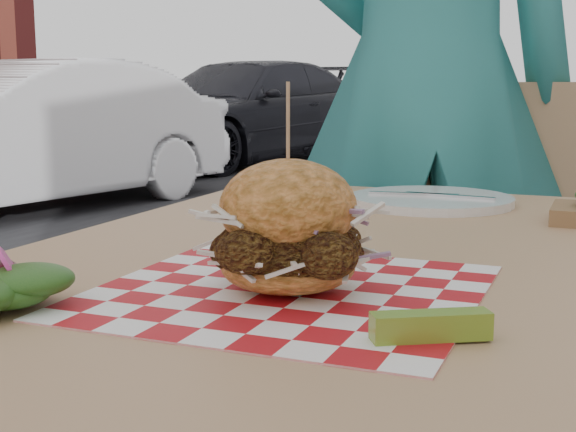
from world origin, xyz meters
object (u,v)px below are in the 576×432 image
Objects in this scene: car_white at (22,136)px; patio_chair at (461,260)px; diner at (425,81)px; patio_table at (353,320)px; car_dark at (243,112)px; sandwich at (288,234)px.

patio_chair is (3.72, -2.93, -0.00)m from car_white.
diner is 0.41m from patio_chair.
car_white is at bearing 134.34° from patio_table.
car_dark is at bearing -79.49° from diner.
car_dark reaches higher than car_white.
patio_chair is at bearing 91.73° from patio_table.
car_dark reaches higher than sandwich.
car_white is 16.83× the size of sandwich.
diner is 1.59× the size of patio_table.
sandwich is (0.11, -1.10, -0.14)m from diner.
diner is 2.00× the size of patio_chair.
patio_table is (3.74, -3.83, 0.12)m from car_white.
car_white is at bearing -76.92° from car_dark.
diner is at bearing -25.46° from car_white.
diner is 1.12m from sandwich.
car_white reaches higher than patio_table.
car_dark is (0.00, 3.80, 0.04)m from car_white.
patio_table is at bearing 86.74° from sandwich.
car_white is 5.36m from patio_table.
patio_table is at bearing 79.92° from diner.
patio_table is at bearing -32.32° from car_white.
sandwich reaches higher than patio_table.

